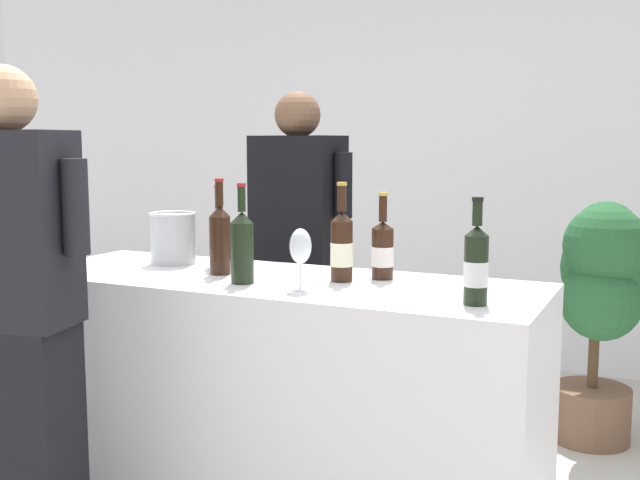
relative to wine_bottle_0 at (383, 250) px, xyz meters
name	(u,v)px	position (x,y,z in m)	size (l,w,h in m)	color
wall_back	(462,150)	(-0.36, 2.45, 0.33)	(8.00, 0.10, 2.80)	white
counter	(275,406)	(-0.36, -0.15, -0.59)	(1.94, 0.68, 0.97)	white
wine_bottle_0	(383,250)	(0.00, 0.00, 0.00)	(0.08, 0.08, 0.31)	black
wine_bottle_1	(242,245)	(-0.41, -0.29, 0.03)	(0.08, 0.08, 0.35)	black
wine_bottle_2	(342,246)	(-0.12, -0.10, 0.02)	(0.08, 0.08, 0.35)	black
wine_bottle_3	(476,265)	(0.41, -0.29, 0.02)	(0.07, 0.07, 0.33)	black
wine_bottle_4	(220,237)	(-0.58, -0.16, 0.03)	(0.08, 0.08, 0.36)	black
wine_bottle_5	(219,235)	(-0.68, -0.02, 0.02)	(0.08, 0.08, 0.32)	black
wine_glass	(301,249)	(-0.17, -0.31, 0.03)	(0.08, 0.08, 0.21)	silver
ice_bucket	(173,238)	(-0.89, -0.03, 0.00)	(0.19, 0.19, 0.21)	silver
person_server	(298,278)	(-0.63, 0.58, -0.25)	(0.56, 0.28, 1.68)	black
person_guest	(15,340)	(-0.93, -0.83, -0.24)	(0.54, 0.32, 1.69)	black
potted_shrub	(603,288)	(0.65, 1.23, -0.30)	(0.45, 0.53, 1.18)	brown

